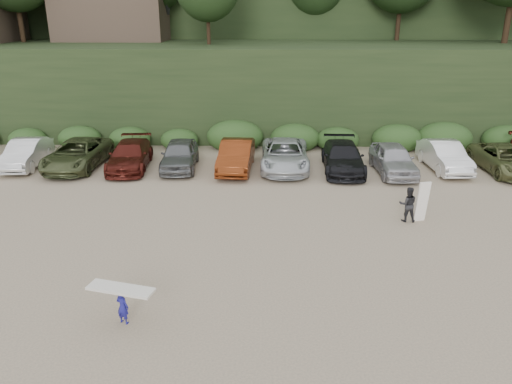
{
  "coord_description": "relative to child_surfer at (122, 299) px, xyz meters",
  "views": [
    {
      "loc": [
        -0.34,
        -16.07,
        8.37
      ],
      "look_at": [
        -0.76,
        3.0,
        1.3
      ],
      "focal_mm": 35.0,
      "sensor_mm": 36.0,
      "label": 1
    }
  ],
  "objects": [
    {
      "name": "child_surfer",
      "position": [
        0.0,
        0.0,
        0.0
      ],
      "size": [
        1.97,
        0.99,
        1.14
      ],
      "color": "navy",
      "rests_on": "ground"
    },
    {
      "name": "adult_surfer",
      "position": [
        9.89,
        7.38,
        -0.01
      ],
      "size": [
        1.22,
        0.63,
        1.77
      ],
      "color": "black",
      "rests_on": "ground"
    },
    {
      "name": "ground",
      "position": [
        4.33,
        4.22,
        -0.77
      ],
      "size": [
        120.0,
        120.0,
        0.0
      ],
      "primitive_type": "plane",
      "color": "tan",
      "rests_on": "ground"
    },
    {
      "name": "parked_cars",
      "position": [
        6.27,
        14.37,
        -0.01
      ],
      "size": [
        39.52,
        5.87,
        1.62
      ],
      "color": "silver",
      "rests_on": "ground"
    }
  ]
}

